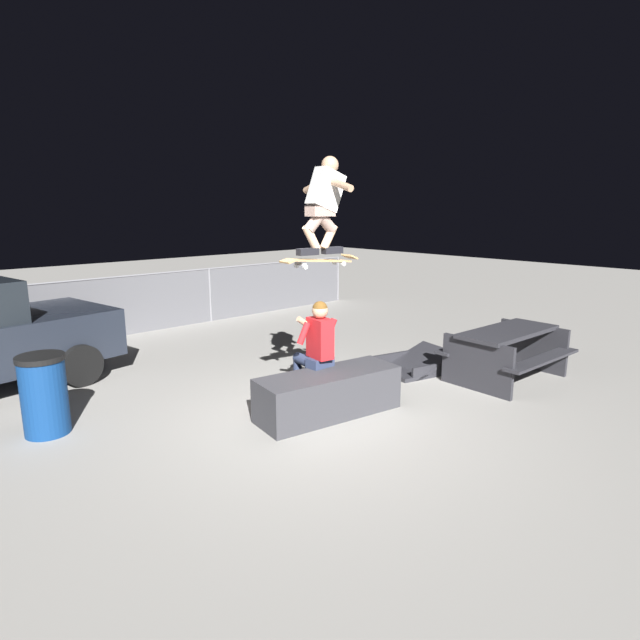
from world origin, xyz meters
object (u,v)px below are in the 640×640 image
(skateboard, at_px, (320,261))
(skater_airborne, at_px, (324,201))
(person_sitting_on_ledge, at_px, (315,347))
(trash_bin, at_px, (44,395))
(ledge_box_main, at_px, (329,394))
(kicker_ramp, at_px, (415,366))
(picnic_table_back, at_px, (507,346))

(skateboard, height_order, skater_airborne, skater_airborne)
(person_sitting_on_ledge, xyz_separation_m, trash_bin, (-2.80, 1.40, -0.31))
(skater_airborne, bearing_deg, ledge_box_main, -113.97)
(skater_airborne, distance_m, kicker_ramp, 3.30)
(skater_airborne, bearing_deg, picnic_table_back, -18.85)
(kicker_ramp, distance_m, trash_bin, 5.13)
(kicker_ramp, bearing_deg, ledge_box_main, -170.86)
(person_sitting_on_ledge, distance_m, skateboard, 1.13)
(person_sitting_on_ledge, bearing_deg, skateboard, -115.27)
(person_sitting_on_ledge, xyz_separation_m, kicker_ramp, (2.11, -0.00, -0.71))
(ledge_box_main, xyz_separation_m, skateboard, (0.02, 0.17, 1.61))
(skateboard, height_order, kicker_ramp, skateboard)
(ledge_box_main, xyz_separation_m, trash_bin, (-2.70, 1.76, 0.19))
(skateboard, distance_m, picnic_table_back, 3.31)
(skateboard, height_order, trash_bin, skateboard)
(skater_airborne, distance_m, trash_bin, 3.83)
(kicker_ramp, bearing_deg, skateboard, -175.09)
(ledge_box_main, height_order, kicker_ramp, ledge_box_main)
(skater_airborne, bearing_deg, kicker_ramp, 5.21)
(person_sitting_on_ledge, xyz_separation_m, picnic_table_back, (2.76, -1.15, -0.27))
(kicker_ramp, bearing_deg, picnic_table_back, -60.57)
(ledge_box_main, xyz_separation_m, person_sitting_on_ledge, (0.11, 0.36, 0.51))
(trash_bin, bearing_deg, kicker_ramp, -15.88)
(kicker_ramp, bearing_deg, skater_airborne, -174.79)
(person_sitting_on_ledge, height_order, skater_airborne, skater_airborne)
(ledge_box_main, height_order, picnic_table_back, picnic_table_back)
(person_sitting_on_ledge, relative_size, picnic_table_back, 0.78)
(skateboard, bearing_deg, person_sitting_on_ledge, 64.73)
(person_sitting_on_ledge, bearing_deg, kicker_ramp, -0.03)
(kicker_ramp, height_order, picnic_table_back, picnic_table_back)
(trash_bin, bearing_deg, skateboard, -30.35)
(person_sitting_on_ledge, height_order, skateboard, skateboard)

